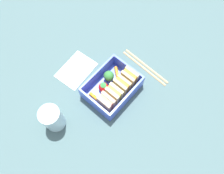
# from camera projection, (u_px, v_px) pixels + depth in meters

# --- Properties ---
(ground_plane) EXTENTS (1.20, 1.20, 0.02)m
(ground_plane) POSITION_uv_depth(u_px,v_px,m) (112.00, 92.00, 0.70)
(ground_plane) COLOR #425D60
(bento_tray) EXTENTS (0.16, 0.12, 0.01)m
(bento_tray) POSITION_uv_depth(u_px,v_px,m) (112.00, 90.00, 0.68)
(bento_tray) COLOR blue
(bento_tray) RESTS_ON ground_plane
(bento_rim) EXTENTS (0.16, 0.12, 0.04)m
(bento_rim) POSITION_uv_depth(u_px,v_px,m) (112.00, 86.00, 0.66)
(bento_rim) COLOR blue
(bento_rim) RESTS_ON bento_tray
(sandwich_left) EXTENTS (0.03, 0.05, 0.06)m
(sandwich_left) POSITION_uv_depth(u_px,v_px,m) (129.00, 78.00, 0.66)
(sandwich_left) COLOR #DCB87B
(sandwich_left) RESTS_ON bento_tray
(sandwich_center_left) EXTENTS (0.03, 0.05, 0.06)m
(sandwich_center_left) POSITION_uv_depth(u_px,v_px,m) (122.00, 86.00, 0.65)
(sandwich_center_left) COLOR tan
(sandwich_center_left) RESTS_ON bento_tray
(sandwich_center) EXTENTS (0.03, 0.05, 0.06)m
(sandwich_center) POSITION_uv_depth(u_px,v_px,m) (114.00, 94.00, 0.64)
(sandwich_center) COLOR beige
(sandwich_center) RESTS_ON bento_tray
(sandwich_center_right) EXTENTS (0.03, 0.05, 0.06)m
(sandwich_center_right) POSITION_uv_depth(u_px,v_px,m) (106.00, 103.00, 0.63)
(sandwich_center_right) COLOR #E4B48C
(sandwich_center_right) RESTS_ON bento_tray
(carrot_stick_left) EXTENTS (0.04, 0.04, 0.01)m
(carrot_stick_left) POSITION_uv_depth(u_px,v_px,m) (117.00, 74.00, 0.69)
(carrot_stick_left) COLOR orange
(carrot_stick_left) RESTS_ON bento_tray
(broccoli_floret) EXTENTS (0.03, 0.03, 0.04)m
(broccoli_floret) POSITION_uv_depth(u_px,v_px,m) (109.00, 76.00, 0.67)
(broccoli_floret) COLOR #97BA5B
(broccoli_floret) RESTS_ON bento_tray
(strawberry_far_left) EXTENTS (0.03, 0.03, 0.04)m
(strawberry_far_left) POSITION_uv_depth(u_px,v_px,m) (103.00, 87.00, 0.66)
(strawberry_far_left) COLOR red
(strawberry_far_left) RESTS_ON bento_tray
(carrot_stick_far_left) EXTENTS (0.01, 0.04, 0.01)m
(carrot_stick_far_left) POSITION_uv_depth(u_px,v_px,m) (95.00, 97.00, 0.66)
(carrot_stick_far_left) COLOR orange
(carrot_stick_far_left) RESTS_ON bento_tray
(chopstick_pair) EXTENTS (0.03, 0.18, 0.01)m
(chopstick_pair) POSITION_uv_depth(u_px,v_px,m) (145.00, 67.00, 0.72)
(chopstick_pair) COLOR tan
(chopstick_pair) RESTS_ON ground_plane
(drinking_glass) EXTENTS (0.06, 0.06, 0.09)m
(drinking_glass) POSITION_uv_depth(u_px,v_px,m) (53.00, 118.00, 0.61)
(drinking_glass) COLOR silver
(drinking_glass) RESTS_ON ground_plane
(folded_napkin) EXTENTS (0.13, 0.10, 0.00)m
(folded_napkin) POSITION_uv_depth(u_px,v_px,m) (76.00, 70.00, 0.72)
(folded_napkin) COLOR silver
(folded_napkin) RESTS_ON ground_plane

